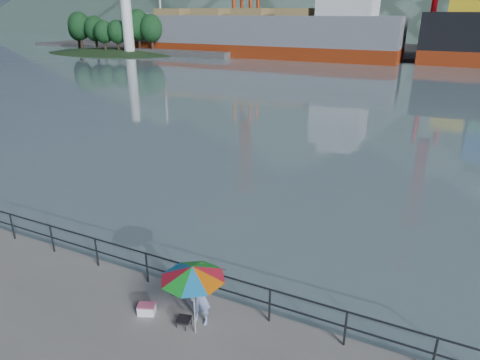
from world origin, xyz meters
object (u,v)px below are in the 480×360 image
at_px(beach_umbrella, 193,272).
at_px(cooler_bag, 147,310).
at_px(fisherman, 200,296).
at_px(bulk_carrier, 267,32).

bearing_deg(beach_umbrella, cooler_bag, 178.34).
relative_size(fisherman, bulk_carrier, 0.03).
xyz_separation_m(fisherman, cooler_bag, (-1.50, -0.38, -0.68)).
xyz_separation_m(beach_umbrella, cooler_bag, (-1.59, 0.05, -1.69)).
relative_size(fisherman, cooler_bag, 3.61).
distance_m(beach_umbrella, bulk_carrier, 74.03).
distance_m(fisherman, beach_umbrella, 1.10).
height_order(fisherman, cooler_bag, fisherman).
height_order(cooler_bag, bulk_carrier, bulk_carrier).
bearing_deg(cooler_bag, beach_umbrella, -24.64).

